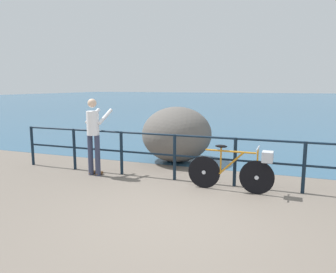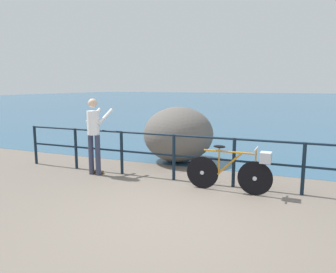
{
  "view_description": "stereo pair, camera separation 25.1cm",
  "coord_description": "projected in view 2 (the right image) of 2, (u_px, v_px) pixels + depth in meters",
  "views": [
    {
      "loc": [
        1.57,
        -4.49,
        2.07
      ],
      "look_at": [
        -0.96,
        2.42,
        0.9
      ],
      "focal_mm": 34.18,
      "sensor_mm": 36.0,
      "label": 1
    },
    {
      "loc": [
        1.81,
        -4.4,
        2.07
      ],
      "look_at": [
        -0.96,
        2.42,
        0.9
      ],
      "focal_mm": 34.18,
      "sensor_mm": 36.0,
      "label": 2
    }
  ],
  "objects": [
    {
      "name": "ground_plane",
      "position": [
        271.0,
        115.0,
        23.33
      ],
      "size": [
        120.0,
        120.0,
        0.1
      ],
      "primitive_type": "cube",
      "color": "#6B6056"
    },
    {
      "name": "bicycle",
      "position": [
        236.0,
        169.0,
        6.19
      ],
      "size": [
        1.7,
        0.48,
        0.92
      ],
      "rotation": [
        0.0,
        0.0,
        -0.02
      ],
      "color": "black",
      "rests_on": "ground_plane"
    },
    {
      "name": "sea_surface",
      "position": [
        286.0,
        99.0,
        49.13
      ],
      "size": [
        120.0,
        90.0,
        0.01
      ],
      "primitive_type": "cube",
      "color": "#2D5675",
      "rests_on": "ground_plane"
    },
    {
      "name": "breakwater_boulder_main",
      "position": [
        178.0,
        134.0,
        8.75
      ],
      "size": [
        1.9,
        1.94,
        1.51
      ],
      "color": "#605B56",
      "rests_on": "ground"
    },
    {
      "name": "promenade_railing",
      "position": [
        203.0,
        154.0,
        6.77
      ],
      "size": [
        9.29,
        0.07,
        1.02
      ],
      "color": "black",
      "rests_on": "ground_plane"
    },
    {
      "name": "person_at_railing",
      "position": [
        94.0,
        133.0,
        7.4
      ],
      "size": [
        0.48,
        0.65,
        1.78
      ],
      "rotation": [
        0.0,
        0.0,
        1.49
      ],
      "color": "#333851",
      "rests_on": "ground_plane"
    }
  ]
}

